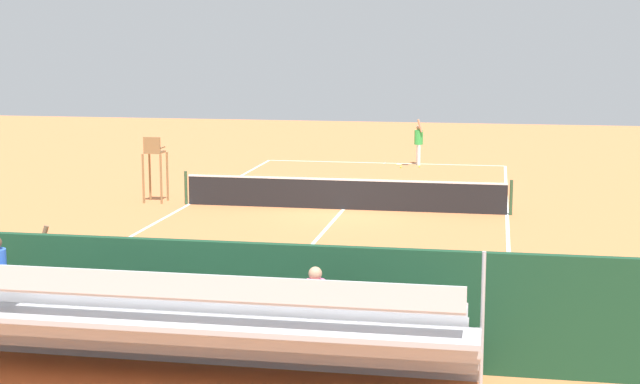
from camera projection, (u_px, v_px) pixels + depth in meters
name	position (u px, v px, depth m)	size (l,w,h in m)	color
ground_plane	(343.00, 209.00, 29.85)	(60.00, 60.00, 0.00)	#D17542
court_line_markings	(344.00, 209.00, 29.88)	(10.10, 22.20, 0.01)	white
tennis_net	(343.00, 194.00, 29.76)	(10.30, 0.10, 1.07)	black
backdrop_wall	(212.00, 299.00, 16.10)	(18.00, 0.16, 2.00)	#194228
bleacher_stand	(183.00, 328.00, 14.84)	(9.06, 2.40, 2.48)	#B2B2B7
umpire_chair	(154.00, 162.00, 30.91)	(0.67, 0.67, 2.14)	olive
courtside_bench	(312.00, 317.00, 16.60)	(1.80, 0.40, 0.93)	#33383D
equipment_bag	(226.00, 336.00, 16.80)	(0.90, 0.36, 0.36)	black
tennis_player	(419.00, 140.00, 39.83)	(0.45, 0.56, 1.93)	white
tennis_racket	(399.00, 164.00, 40.01)	(0.57, 0.32, 0.03)	black
tennis_ball_near	(419.00, 166.00, 39.24)	(0.07, 0.07, 0.07)	#CCDB33
tennis_ball_far	(401.00, 167.00, 39.05)	(0.07, 0.07, 0.07)	#CCDB33
line_judge	(42.00, 276.00, 17.56)	(0.45, 0.56, 1.93)	#232328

